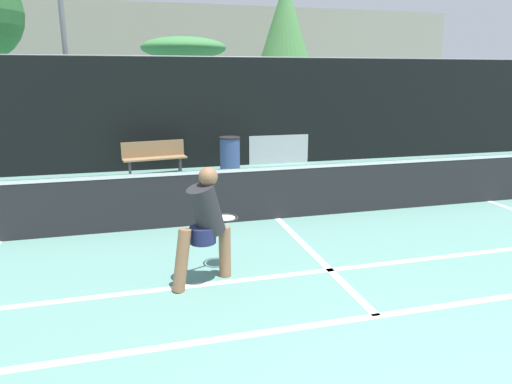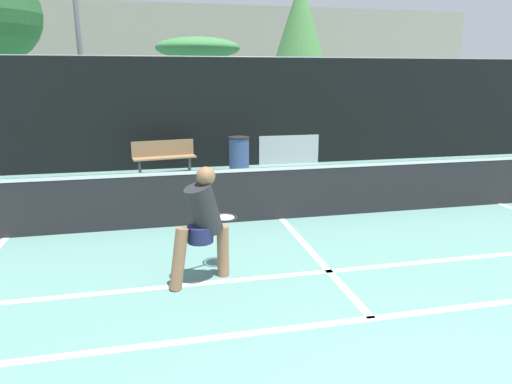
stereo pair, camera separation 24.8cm
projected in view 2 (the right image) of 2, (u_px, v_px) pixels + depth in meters
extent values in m
cube|color=white|center=(372.00, 318.00, 4.81)|extent=(11.00, 0.10, 0.01)
cube|color=white|center=(329.00, 271.00, 5.96)|extent=(8.25, 0.10, 0.01)
cube|color=white|center=(315.00, 256.00, 6.47)|extent=(0.10, 3.52, 0.01)
cube|color=#232326|center=(282.00, 193.00, 8.01)|extent=(11.00, 0.02, 0.95)
cube|color=white|center=(282.00, 168.00, 7.90)|extent=(11.00, 0.03, 0.06)
cube|color=black|center=(233.00, 113.00, 12.52)|extent=(24.00, 0.06, 2.93)
cylinder|color=slate|center=(232.00, 57.00, 12.15)|extent=(24.00, 0.04, 0.04)
cylinder|color=#8C6042|center=(223.00, 251.00, 5.77)|extent=(0.15, 0.15, 0.66)
cylinder|color=#8C6042|center=(179.00, 259.00, 5.40)|extent=(0.31, 0.25, 0.77)
cylinder|color=#1E234C|center=(200.00, 234.00, 5.51)|extent=(0.32, 0.32, 0.20)
cylinder|color=#262628|center=(204.00, 209.00, 5.47)|extent=(0.48, 0.40, 0.70)
sphere|color=#8C6042|center=(206.00, 176.00, 5.39)|extent=(0.23, 0.23, 0.23)
cylinder|color=#262628|center=(204.00, 222.00, 5.81)|extent=(0.29, 0.15, 0.03)
torus|color=#262628|center=(225.00, 217.00, 5.99)|extent=(0.45, 0.45, 0.02)
cylinder|color=beige|center=(225.00, 217.00, 5.99)|extent=(0.34, 0.34, 0.01)
cube|color=olive|center=(165.00, 158.00, 11.63)|extent=(1.62, 0.59, 0.04)
cube|color=olive|center=(163.00, 149.00, 11.74)|extent=(1.57, 0.28, 0.42)
cube|color=#333338|center=(140.00, 168.00, 11.46)|extent=(0.06, 0.32, 0.44)
cube|color=#333338|center=(189.00, 164.00, 11.90)|extent=(0.06, 0.32, 0.44)
cylinder|color=#384C7F|center=(239.00, 155.00, 11.94)|extent=(0.52, 0.52, 0.89)
cylinder|color=black|center=(239.00, 138.00, 11.82)|extent=(0.55, 0.55, 0.04)
cube|color=#B7B7BC|center=(270.00, 139.00, 15.15)|extent=(1.77, 4.39, 0.82)
cube|color=#1E2328|center=(272.00, 119.00, 14.77)|extent=(1.48, 2.63, 0.54)
cylinder|color=black|center=(282.00, 136.00, 16.67)|extent=(0.18, 0.60, 0.60)
cylinder|color=black|center=(307.00, 148.00, 14.02)|extent=(0.18, 0.60, 0.60)
cylinder|color=slate|center=(77.00, 21.00, 13.85)|extent=(0.16, 0.16, 8.16)
cylinder|color=brown|center=(199.00, 95.00, 19.76)|extent=(0.28, 0.28, 3.24)
ellipsoid|color=#38753D|center=(198.00, 48.00, 19.26)|extent=(3.56, 3.56, 0.90)
cylinder|color=brown|center=(298.00, 97.00, 22.58)|extent=(0.28, 0.28, 2.88)
cone|color=#477F42|center=(300.00, 23.00, 21.71)|extent=(2.59, 2.59, 4.03)
cylinder|color=brown|center=(1.00, 93.00, 18.98)|extent=(0.28, 0.28, 3.52)
cube|color=gray|center=(186.00, 62.00, 27.74)|extent=(36.00, 2.40, 6.43)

